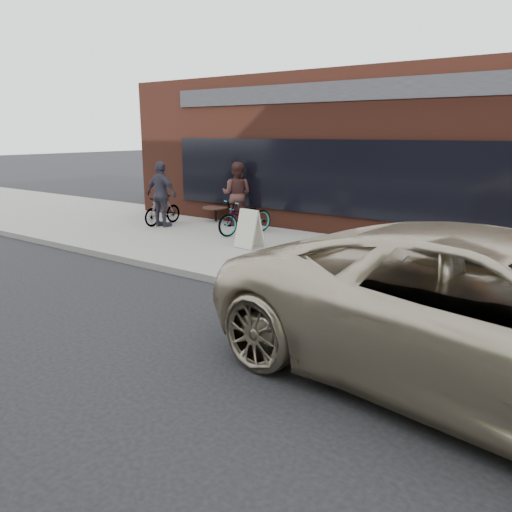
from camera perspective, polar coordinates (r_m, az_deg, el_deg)
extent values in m
plane|color=black|center=(6.28, -18.76, -14.18)|extent=(120.00, 120.00, 0.00)
cube|color=gray|center=(11.45, 10.76, -0.47)|extent=(44.00, 6.00, 0.15)
cube|color=#57271C|center=(18.34, 14.87, 11.55)|extent=(14.00, 10.00, 4.50)
cube|color=black|center=(13.82, 7.03, 8.96)|extent=(10.00, 0.08, 2.00)
cube|color=#242429|center=(13.80, 7.31, 18.09)|extent=(10.00, 0.08, 0.50)
torus|color=black|center=(7.45, 6.73, -6.31)|extent=(0.64, 0.15, 0.64)
torus|color=black|center=(7.02, 17.48, -8.17)|extent=(0.64, 0.15, 0.64)
cube|color=#B7B7BC|center=(7.19, 11.61, -6.54)|extent=(0.54, 0.33, 0.36)
cube|color=black|center=(6.98, 13.97, -3.99)|extent=(0.50, 0.34, 0.25)
cube|color=black|center=(7.13, 10.32, -3.57)|extent=(0.54, 0.31, 0.11)
cube|color=black|center=(7.27, 7.84, -3.75)|extent=(0.30, 0.23, 0.13)
cube|color=black|center=(6.87, 16.30, -3.35)|extent=(0.19, 0.24, 0.21)
cube|color=silver|center=(6.79, 16.98, -1.50)|extent=(0.16, 0.30, 0.32)
cylinder|color=black|center=(6.87, 15.81, -2.74)|extent=(0.08, 0.67, 0.03)
cube|color=#B7B7BC|center=(7.28, 7.05, -2.62)|extent=(0.29, 0.31, 0.03)
cube|color=gray|center=(7.11, 6.45, -4.92)|extent=(0.41, 0.20, 0.38)
cylinder|color=black|center=(7.24, 7.08, -1.61)|extent=(0.48, 0.30, 0.27)
cylinder|color=#B7B7BC|center=(7.47, 9.23, -6.18)|extent=(0.53, 0.12, 0.18)
imported|color=#BAAC91|center=(6.07, 26.19, -6.40)|extent=(6.95, 3.90, 1.84)
imported|color=gray|center=(13.70, -1.22, 4.47)|extent=(1.07, 1.89, 0.94)
imported|color=gray|center=(15.38, -10.63, 5.14)|extent=(0.42, 1.45, 0.87)
cube|color=beige|center=(12.02, -1.15, 3.09)|extent=(0.61, 0.35, 0.93)
cube|color=beige|center=(12.20, -0.36, 3.26)|extent=(0.61, 0.35, 0.93)
cylinder|color=black|center=(15.79, -4.64, 4.72)|extent=(0.07, 0.07, 0.41)
cylinder|color=#43291F|center=(15.75, -4.65, 5.53)|extent=(0.80, 0.80, 0.05)
imported|color=#4C2C28|center=(14.95, -2.22, 7.09)|extent=(1.11, 0.98, 1.89)
imported|color=#3A3848|center=(15.00, -10.74, 6.94)|extent=(1.13, 0.49, 1.92)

